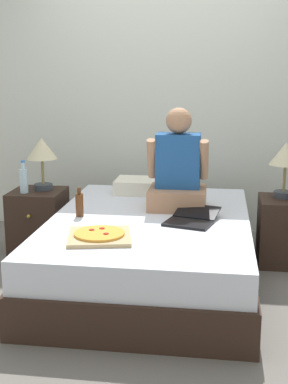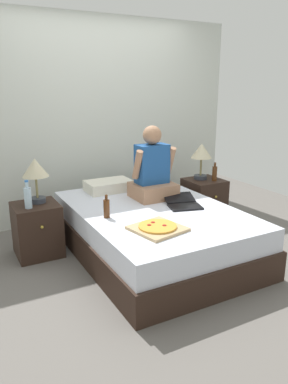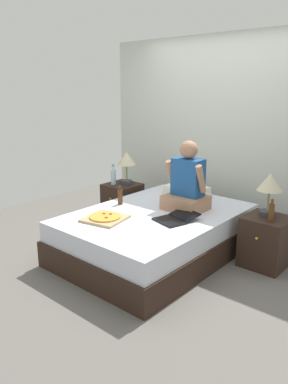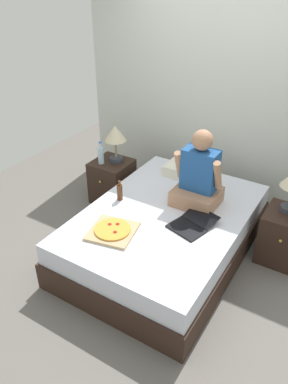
# 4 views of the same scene
# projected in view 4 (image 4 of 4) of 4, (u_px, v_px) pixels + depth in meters

# --- Properties ---
(ground_plane) EXTENTS (5.74, 5.74, 0.00)m
(ground_plane) POSITION_uv_depth(u_px,v_px,m) (165.00, 251.00, 3.92)
(ground_plane) COLOR #66605B
(wall_back) EXTENTS (3.74, 0.12, 2.50)m
(wall_back) POSITION_uv_depth(u_px,v_px,m) (228.00, 98.00, 4.30)
(wall_back) COLOR silver
(wall_back) RESTS_ON ground
(bed) EXTENTS (1.49, 2.13, 0.49)m
(bed) POSITION_uv_depth(u_px,v_px,m) (165.00, 233.00, 3.79)
(bed) COLOR black
(bed) RESTS_ON ground
(nightstand_left) EXTENTS (0.44, 0.47, 0.54)m
(nightstand_left) POSITION_uv_depth(u_px,v_px,m) (112.00, 181.00, 4.63)
(nightstand_left) COLOR black
(nightstand_left) RESTS_ON ground
(lamp_on_left_nightstand) EXTENTS (0.26, 0.26, 0.45)m
(lamp_on_left_nightstand) POSITION_uv_depth(u_px,v_px,m) (115.00, 136.00, 4.34)
(lamp_on_left_nightstand) COLOR #333842
(lamp_on_left_nightstand) RESTS_ON nightstand_left
(water_bottle) EXTENTS (0.07, 0.07, 0.28)m
(water_bottle) POSITION_uv_depth(u_px,v_px,m) (101.00, 155.00, 4.40)
(water_bottle) COLOR silver
(water_bottle) RESTS_ON nightstand_left
(nightstand_right) EXTENTS (0.44, 0.47, 0.54)m
(nightstand_right) POSITION_uv_depth(u_px,v_px,m) (285.00, 237.00, 3.69)
(nightstand_right) COLOR black
(nightstand_right) RESTS_ON ground
(pillow) EXTENTS (0.52, 0.34, 0.12)m
(pillow) POSITION_uv_depth(u_px,v_px,m) (189.00, 171.00, 4.26)
(pillow) COLOR silver
(pillow) RESTS_ON bed
(person_seated) EXTENTS (0.47, 0.40, 0.78)m
(person_seated) POSITION_uv_depth(u_px,v_px,m) (199.00, 178.00, 3.66)
(person_seated) COLOR #A37556
(person_seated) RESTS_ON bed
(laptop) EXTENTS (0.42, 0.48, 0.07)m
(laptop) POSITION_uv_depth(u_px,v_px,m) (191.00, 225.00, 3.45)
(laptop) COLOR black
(laptop) RESTS_ON bed
(pizza_box) EXTENTS (0.47, 0.47, 0.05)m
(pizza_box) POSITION_uv_depth(u_px,v_px,m) (113.00, 231.00, 3.38)
(pizza_box) COLOR tan
(pizza_box) RESTS_ON bed
(beer_bottle_on_bed) EXTENTS (0.06, 0.06, 0.22)m
(beer_bottle_on_bed) POSITION_uv_depth(u_px,v_px,m) (120.00, 192.00, 3.81)
(beer_bottle_on_bed) COLOR #4C2811
(beer_bottle_on_bed) RESTS_ON bed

